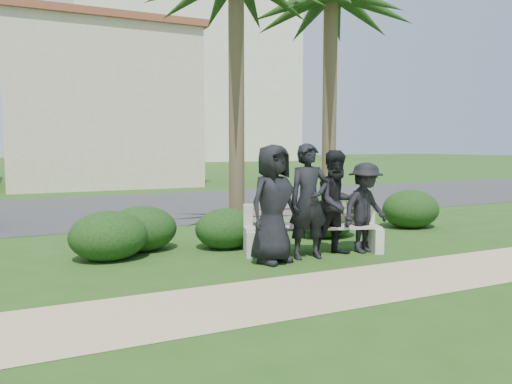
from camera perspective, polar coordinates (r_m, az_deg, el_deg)
ground at (r=8.61m, az=6.80°, el=-7.17°), size 160.00×160.00×0.00m
footpath at (r=7.20m, az=14.56°, el=-9.80°), size 30.00×1.60×0.01m
asphalt_street at (r=15.87m, az=-8.77°, el=-1.45°), size 160.00×8.00×0.01m
stucco_bldg_right at (r=25.42m, az=-17.66°, el=9.16°), size 8.40×8.40×7.30m
hotel_tower at (r=65.83m, az=-9.00°, el=15.38°), size 26.00×18.00×37.30m
park_bench at (r=8.72m, az=6.39°, el=-4.51°), size 2.52×1.23×0.83m
man_a at (r=7.87m, az=1.96°, el=-1.38°), size 1.05×0.84×1.88m
man_b at (r=8.21m, az=6.06°, el=-1.08°), size 0.74×0.54×1.89m
man_c at (r=8.53m, az=9.27°, el=-1.25°), size 0.87×0.68×1.78m
man_d at (r=8.85m, az=12.37°, el=-1.77°), size 1.11×0.78×1.57m
hedge_a at (r=8.50m, az=-16.51°, el=-4.68°), size 1.27×1.05×0.83m
hedge_b at (r=9.10m, az=-12.95°, el=-3.97°), size 1.26×1.04×0.82m
hedge_c at (r=9.10m, az=-3.40°, el=-4.05°), size 1.15×0.95×0.75m
hedge_d at (r=10.28m, az=8.03°, el=-2.64°), size 1.35×1.12×0.88m
hedge_f at (r=11.88m, az=17.26°, el=-1.75°), size 1.36×1.12×0.89m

